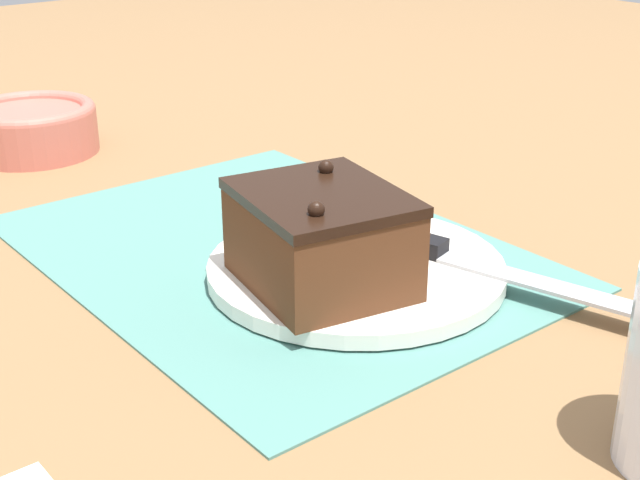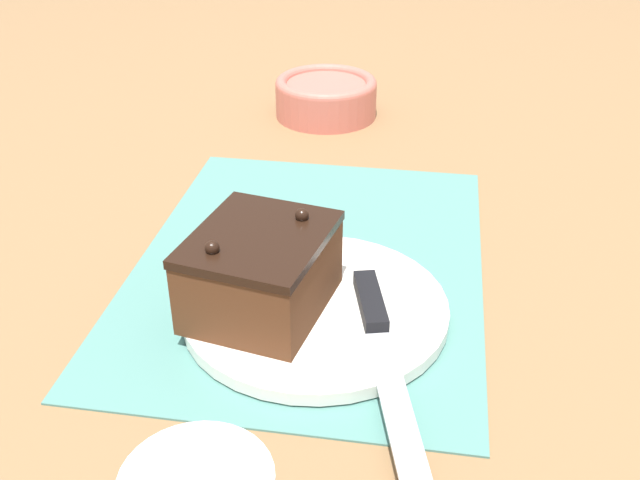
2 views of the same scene
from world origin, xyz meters
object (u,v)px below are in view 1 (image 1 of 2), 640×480
at_px(chocolate_cake, 321,238).
at_px(serving_knife, 445,253).
at_px(cake_plate, 356,269).
at_px(small_bowl, 32,127).

height_order(chocolate_cake, serving_knife, chocolate_cake).
bearing_deg(serving_knife, chocolate_cake, -29.56).
relative_size(cake_plate, small_bowl, 1.63).
distance_m(chocolate_cake, small_bowl, 0.50).
distance_m(cake_plate, chocolate_cake, 0.06).
height_order(cake_plate, serving_knife, serving_knife).
bearing_deg(cake_plate, chocolate_cake, 105.09).
relative_size(chocolate_cake, small_bowl, 1.00).
bearing_deg(small_bowl, cake_plate, -172.28).
xyz_separation_m(serving_knife, small_bowl, (0.53, 0.13, 0.01)).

